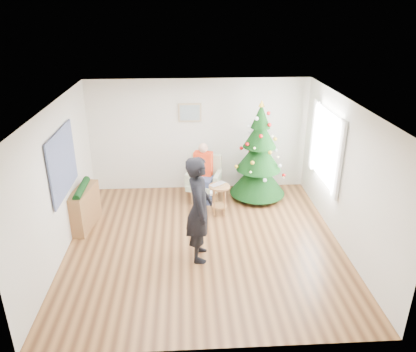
{
  "coord_description": "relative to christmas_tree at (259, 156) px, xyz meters",
  "views": [
    {
      "loc": [
        -0.31,
        -6.42,
        4.13
      ],
      "look_at": [
        0.1,
        0.6,
        1.1
      ],
      "focal_mm": 35.0,
      "sensor_mm": 36.0,
      "label": 1
    }
  ],
  "objects": [
    {
      "name": "ceiling",
      "position": [
        -1.3,
        -1.87,
        1.59
      ],
      "size": [
        5.0,
        5.0,
        0.0
      ],
      "primitive_type": "plane",
      "rotation": [
        3.14,
        0.0,
        0.0
      ],
      "color": "white",
      "rests_on": "wall_back"
    },
    {
      "name": "laptop",
      "position": [
        -0.94,
        -0.75,
        -0.35
      ],
      "size": [
        0.42,
        0.4,
        0.03
      ],
      "primitive_type": "imported",
      "rotation": [
        0.0,
        0.0,
        0.69
      ],
      "color": "silver",
      "rests_on": "stool"
    },
    {
      "name": "game_controller",
      "position": [
        -1.21,
        -2.32,
        0.24
      ],
      "size": [
        0.04,
        0.13,
        0.04
      ],
      "primitive_type": "cube",
      "rotation": [
        0.0,
        0.0,
        -0.01
      ],
      "color": "white",
      "rests_on": "standing_man"
    },
    {
      "name": "framed_picture",
      "position": [
        -1.5,
        0.59,
        0.84
      ],
      "size": [
        0.52,
        0.05,
        0.42
      ],
      "color": "tan",
      "rests_on": "wall_back"
    },
    {
      "name": "wall_front",
      "position": [
        -1.3,
        -4.37,
        0.29
      ],
      "size": [
        5.0,
        0.0,
        5.0
      ],
      "primitive_type": "plane",
      "rotation": [
        -1.57,
        0.0,
        0.0
      ],
      "color": "silver",
      "rests_on": "floor"
    },
    {
      "name": "wall_left",
      "position": [
        -3.8,
        -1.87,
        0.29
      ],
      "size": [
        0.0,
        5.0,
        5.0
      ],
      "primitive_type": "plane",
      "rotation": [
        1.57,
        0.0,
        1.57
      ],
      "color": "silver",
      "rests_on": "floor"
    },
    {
      "name": "window_panel",
      "position": [
        1.17,
        -0.87,
        0.49
      ],
      "size": [
        0.04,
        1.3,
        1.4
      ],
      "primitive_type": "cube",
      "color": "white",
      "rests_on": "wall_right"
    },
    {
      "name": "stool",
      "position": [
        -0.94,
        -0.75,
        -0.68
      ],
      "size": [
        0.43,
        0.43,
        0.65
      ],
      "rotation": [
        0.0,
        0.0,
        0.34
      ],
      "color": "brown",
      "rests_on": "floor"
    },
    {
      "name": "wall_right",
      "position": [
        1.2,
        -1.87,
        0.29
      ],
      "size": [
        0.0,
        5.0,
        5.0
      ],
      "primitive_type": "plane",
      "rotation": [
        1.57,
        0.0,
        -1.57
      ],
      "color": "silver",
      "rests_on": "floor"
    },
    {
      "name": "armchair",
      "position": [
        -1.21,
        0.03,
        -0.65
      ],
      "size": [
        0.86,
        0.83,
        0.99
      ],
      "rotation": [
        0.0,
        0.0,
        -0.29
      ],
      "color": "#9CAB89",
      "rests_on": "floor"
    },
    {
      "name": "console",
      "position": [
        -3.63,
        -1.09,
        -0.61
      ],
      "size": [
        0.45,
        1.03,
        0.8
      ],
      "primitive_type": "cube",
      "rotation": [
        0.0,
        0.0,
        -0.15
      ],
      "color": "brown",
      "rests_on": "floor"
    },
    {
      "name": "seated_person",
      "position": [
        -1.23,
        -0.02,
        -0.35
      ],
      "size": [
        0.49,
        0.64,
        1.29
      ],
      "rotation": [
        0.0,
        0.0,
        -0.29
      ],
      "color": "navy",
      "rests_on": "armchair"
    },
    {
      "name": "tapestry",
      "position": [
        -3.76,
        -1.57,
        0.54
      ],
      "size": [
        0.03,
        1.5,
        1.15
      ],
      "primitive_type": "cube",
      "color": "black",
      "rests_on": "wall_left"
    },
    {
      "name": "garland",
      "position": [
        -3.63,
        -1.09,
        -0.19
      ],
      "size": [
        0.14,
        0.9,
        0.14
      ],
      "primitive_type": "cylinder",
      "rotation": [
        1.57,
        0.0,
        0.0
      ],
      "color": "black",
      "rests_on": "console"
    },
    {
      "name": "curtains",
      "position": [
        1.14,
        -0.87,
        0.49
      ],
      "size": [
        0.05,
        1.75,
        1.5
      ],
      "color": "white",
      "rests_on": "wall_right"
    },
    {
      "name": "christmas_tree",
      "position": [
        0.0,
        0.0,
        0.0
      ],
      "size": [
        1.24,
        1.24,
        2.25
      ],
      "rotation": [
        0.0,
        0.0,
        -0.19
      ],
      "color": "#3F2816",
      "rests_on": "floor"
    },
    {
      "name": "standing_man",
      "position": [
        -1.41,
        -2.29,
        -0.07
      ],
      "size": [
        0.45,
        0.69,
        1.87
      ],
      "primitive_type": "imported",
      "rotation": [
        0.0,
        0.0,
        1.56
      ],
      "color": "black",
      "rests_on": "floor"
    },
    {
      "name": "floor",
      "position": [
        -1.3,
        -1.87,
        -1.01
      ],
      "size": [
        5.0,
        5.0,
        0.0
      ],
      "primitive_type": "plane",
      "color": "brown",
      "rests_on": "ground"
    },
    {
      "name": "wall_back",
      "position": [
        -1.3,
        0.63,
        0.29
      ],
      "size": [
        5.0,
        0.0,
        5.0
      ],
      "primitive_type": "plane",
      "rotation": [
        1.57,
        0.0,
        0.0
      ],
      "color": "silver",
      "rests_on": "floor"
    }
  ]
}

